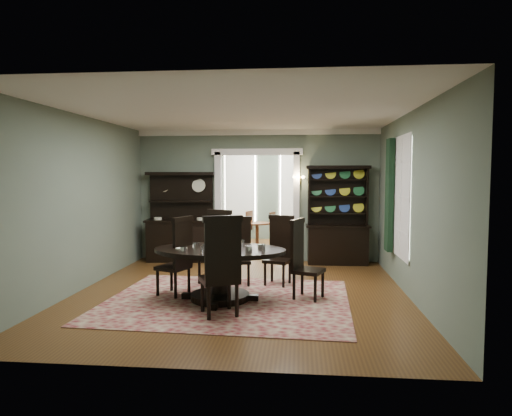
{
  "coord_description": "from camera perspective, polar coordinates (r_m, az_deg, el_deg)",
  "views": [
    {
      "loc": [
        0.99,
        -7.43,
        1.99
      ],
      "look_at": [
        0.21,
        0.6,
        1.39
      ],
      "focal_mm": 32.0,
      "sensor_mm": 36.0,
      "label": 1
    }
  ],
  "objects": [
    {
      "name": "rug",
      "position": [
        7.34,
        -3.59,
        -11.46
      ],
      "size": [
        3.91,
        3.27,
        0.01
      ],
      "primitive_type": "cube",
      "rotation": [
        0.0,
        0.0,
        -0.05
      ],
      "color": "maroon",
      "rests_on": "floor"
    },
    {
      "name": "wall_sconce",
      "position": [
        10.28,
        5.36,
        3.65
      ],
      "size": [
        0.27,
        0.21,
        0.21
      ],
      "color": "#B08A2F",
      "rests_on": "back_wall_right"
    },
    {
      "name": "right_window",
      "position": [
        8.54,
        17.06,
        1.43
      ],
      "size": [
        0.15,
        1.47,
        2.12
      ],
      "color": "white",
      "rests_on": "wall_right"
    },
    {
      "name": "chair_far_mid",
      "position": [
        8.32,
        -2.12,
        -5.09
      ],
      "size": [
        0.5,
        0.48,
        1.22
      ],
      "rotation": [
        0.0,
        0.0,
        3.26
      ],
      "color": "black",
      "rests_on": "rug"
    },
    {
      "name": "chair_end_left",
      "position": [
        7.57,
        -9.66,
        -5.74
      ],
      "size": [
        0.6,
        0.62,
        1.31
      ],
      "rotation": [
        0.0,
        0.0,
        1.19
      ],
      "color": "black",
      "rests_on": "rug"
    },
    {
      "name": "parlor",
      "position": [
        13.01,
        1.2,
        2.14
      ],
      "size": [
        3.51,
        3.5,
        3.01
      ],
      "color": "brown",
      "rests_on": "ground"
    },
    {
      "name": "parlor_chair_left",
      "position": [
        12.42,
        -1.34,
        -2.49
      ],
      "size": [
        0.47,
        0.46,
        1.0
      ],
      "rotation": [
        0.0,
        0.0,
        1.22
      ],
      "color": "brown",
      "rests_on": "parlor_floor"
    },
    {
      "name": "chair_end_right",
      "position": [
        7.37,
        5.81,
        -6.09
      ],
      "size": [
        0.59,
        0.6,
        1.28
      ],
      "rotation": [
        0.0,
        0.0,
        -1.95
      ],
      "color": "black",
      "rests_on": "rug"
    },
    {
      "name": "chair_far_right",
      "position": [
        8.31,
        2.97,
        -5.01
      ],
      "size": [
        0.57,
        0.55,
        1.25
      ],
      "rotation": [
        0.0,
        0.0,
        2.84
      ],
      "color": "black",
      "rests_on": "rug"
    },
    {
      "name": "doorway_trim",
      "position": [
        10.49,
        0.15,
        2.2
      ],
      "size": [
        2.08,
        0.25,
        2.57
      ],
      "color": "white",
      "rests_on": "floor"
    },
    {
      "name": "welsh_dresser",
      "position": [
        10.3,
        10.15,
        -2.52
      ],
      "size": [
        1.41,
        0.54,
        2.18
      ],
      "rotation": [
        0.0,
        0.0,
        0.02
      ],
      "color": "black",
      "rests_on": "floor"
    },
    {
      "name": "centerpiece",
      "position": [
        7.21,
        -3.85,
        -4.52
      ],
      "size": [
        1.44,
        0.92,
        0.24
      ],
      "color": "silver",
      "rests_on": "dining_table"
    },
    {
      "name": "chair_near",
      "position": [
        6.35,
        -4.36,
        -7.0
      ],
      "size": [
        0.69,
        0.68,
        1.43
      ],
      "rotation": [
        0.0,
        0.0,
        0.43
      ],
      "color": "black",
      "rests_on": "rug"
    },
    {
      "name": "room",
      "position": [
        7.56,
        -1.97,
        1.1
      ],
      "size": [
        5.51,
        6.01,
        3.01
      ],
      "color": "brown",
      "rests_on": "ground"
    },
    {
      "name": "chair_far_left",
      "position": [
        8.45,
        -4.92,
        -4.54
      ],
      "size": [
        0.64,
        0.62,
        1.34
      ],
      "rotation": [
        0.0,
        0.0,
        2.74
      ],
      "color": "black",
      "rests_on": "rug"
    },
    {
      "name": "parlor_table",
      "position": [
        12.49,
        0.15,
        -2.91
      ],
      "size": [
        0.73,
        0.73,
        0.67
      ],
      "color": "brown",
      "rests_on": "parlor_floor"
    },
    {
      "name": "sideboard",
      "position": [
        10.64,
        -9.46,
        -2.72
      ],
      "size": [
        1.59,
        0.68,
        2.04
      ],
      "rotation": [
        0.0,
        0.0,
        0.09
      ],
      "color": "black",
      "rests_on": "floor"
    },
    {
      "name": "parlor_chair_right",
      "position": [
        12.08,
        2.58,
        -2.7
      ],
      "size": [
        0.46,
        0.45,
        1.0
      ],
      "rotation": [
        0.0,
        0.0,
        -1.88
      ],
      "color": "brown",
      "rests_on": "parlor_floor"
    },
    {
      "name": "dining_table",
      "position": [
        7.25,
        -4.54,
        -7.03
      ],
      "size": [
        2.15,
        2.03,
        0.82
      ],
      "rotation": [
        0.0,
        0.0,
        -0.05
      ],
      "color": "black",
      "rests_on": "rug"
    }
  ]
}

